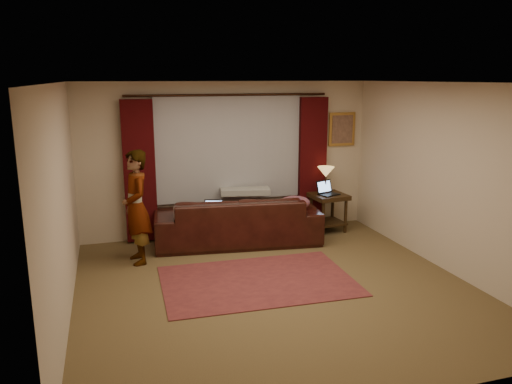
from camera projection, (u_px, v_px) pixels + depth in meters
floor at (275, 288)px, 6.47m from camera, size 5.00×5.00×0.01m
ceiling at (277, 83)px, 5.89m from camera, size 5.00×5.00×0.02m
wall_back at (228, 159)px, 8.51m from camera, size 5.00×0.02×2.60m
wall_front at (382, 258)px, 3.85m from camera, size 5.00×0.02×2.60m
wall_left at (61, 204)px, 5.48m from camera, size 0.02×5.00×2.60m
wall_right at (447, 178)px, 6.89m from camera, size 0.02×5.00×2.60m
sheer_curtain at (229, 148)px, 8.41m from camera, size 2.50×0.05×1.80m
drape_left at (139, 172)px, 8.01m from camera, size 0.50×0.14×2.30m
drape_right at (312, 163)px, 8.86m from camera, size 0.50×0.14×2.30m
curtain_rod at (229, 95)px, 8.17m from camera, size 0.04×0.04×3.40m
picture_frame at (342, 129)px, 8.98m from camera, size 0.50×0.04×0.60m
sofa at (237, 211)px, 8.13m from camera, size 2.78×1.45×1.07m
throw_blanket at (245, 175)px, 8.34m from camera, size 0.87×0.47×0.10m
clothing_pile at (294, 203)px, 8.15m from camera, size 0.57×0.46×0.22m
laptop_sofa at (213, 208)px, 7.85m from camera, size 0.38×0.40×0.22m
area_rug at (258, 281)px, 6.66m from camera, size 2.57×1.75×0.01m
end_table at (328, 212)px, 8.80m from camera, size 0.63×0.63×0.67m
tiffany_lamp at (326, 180)px, 8.74m from camera, size 0.32×0.32×0.47m
laptop_table at (329, 188)px, 8.64m from camera, size 0.44×0.46×0.24m
person at (136, 207)px, 7.18m from camera, size 0.57×0.57×1.66m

